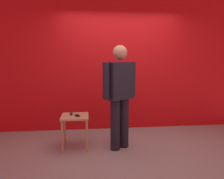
% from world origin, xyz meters
% --- Properties ---
extents(ground_plane, '(12.00, 12.00, 0.00)m').
position_xyz_m(ground_plane, '(0.00, 0.00, 0.00)').
color(ground_plane, gray).
extents(back_wall_red, '(5.80, 0.12, 2.84)m').
position_xyz_m(back_wall_red, '(0.00, 1.46, 1.42)').
color(back_wall_red, red).
rests_on(back_wall_red, ground_plane).
extents(standing_person, '(0.64, 0.47, 1.74)m').
position_xyz_m(standing_person, '(-0.15, 0.31, 0.97)').
color(standing_person, black).
rests_on(standing_person, ground_plane).
extents(side_table, '(0.45, 0.45, 0.57)m').
position_xyz_m(side_table, '(-0.91, 0.41, 0.46)').
color(side_table, tan).
rests_on(side_table, ground_plane).
extents(cell_phone, '(0.10, 0.16, 0.01)m').
position_xyz_m(cell_phone, '(-0.87, 0.38, 0.57)').
color(cell_phone, black).
rests_on(cell_phone, side_table).
extents(tv_remote, '(0.05, 0.17, 0.02)m').
position_xyz_m(tv_remote, '(-0.97, 0.51, 0.58)').
color(tv_remote, black).
rests_on(tv_remote, side_table).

